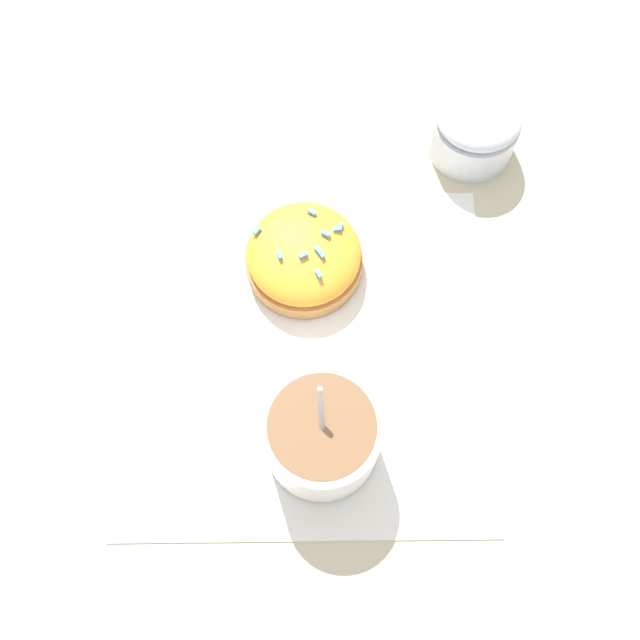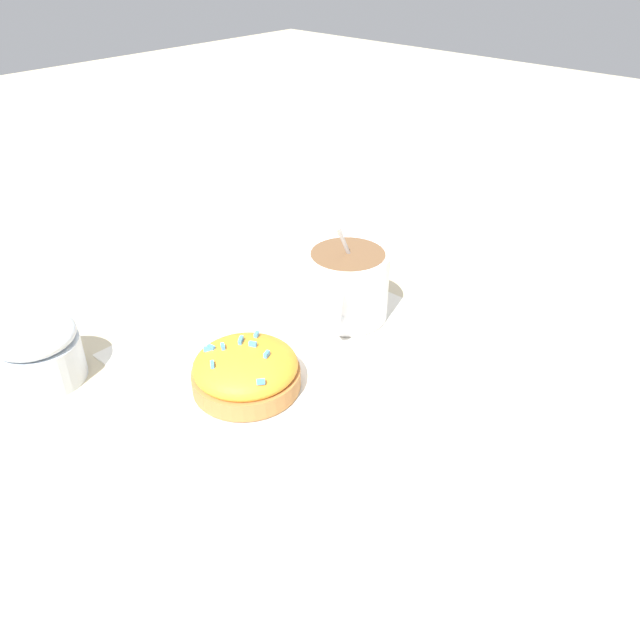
# 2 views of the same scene
# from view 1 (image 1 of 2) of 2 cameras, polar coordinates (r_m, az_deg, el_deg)

# --- Properties ---
(ground_plane) EXTENTS (3.00, 3.00, 0.00)m
(ground_plane) POSITION_cam_1_polar(r_m,az_deg,el_deg) (0.61, -1.14, -2.58)
(ground_plane) COLOR #C6B793
(paper_napkin) EXTENTS (0.30, 0.30, 0.00)m
(paper_napkin) POSITION_cam_1_polar(r_m,az_deg,el_deg) (0.61, -1.14, -2.54)
(paper_napkin) COLOR white
(paper_napkin) RESTS_ON ground_plane
(coffee_cup) EXTENTS (0.11, 0.09, 0.11)m
(coffee_cup) POSITION_cam_1_polar(r_m,az_deg,el_deg) (0.55, 0.06, -8.68)
(coffee_cup) COLOR white
(coffee_cup) RESTS_ON paper_napkin
(frosted_pastry) EXTENTS (0.10, 0.10, 0.04)m
(frosted_pastry) POSITION_cam_1_polar(r_m,az_deg,el_deg) (0.62, -1.37, 4.87)
(frosted_pastry) COLOR #B2753D
(frosted_pastry) RESTS_ON paper_napkin
(sugar_bowl) EXTENTS (0.08, 0.08, 0.06)m
(sugar_bowl) POSITION_cam_1_polar(r_m,az_deg,el_deg) (0.69, 11.76, 14.20)
(sugar_bowl) COLOR silver
(sugar_bowl) RESTS_ON ground_plane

